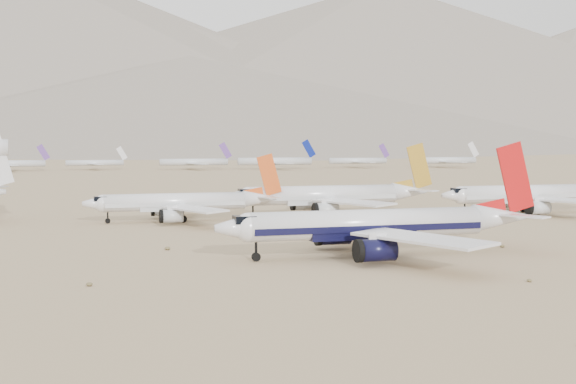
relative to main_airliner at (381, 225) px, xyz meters
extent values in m
plane|color=olive|center=(-0.99, 1.32, -4.94)|extent=(7000.00, 7000.00, 0.00)
cylinder|color=silver|center=(-2.30, 0.00, 0.22)|extent=(37.99, 4.49, 4.49)
cube|color=black|center=(-2.30, 0.00, -0.34)|extent=(37.23, 4.56, 1.01)
sphere|color=silver|center=(-21.29, 0.00, 0.22)|extent=(4.49, 4.49, 4.49)
cube|color=black|center=(-21.97, 0.00, 1.46)|extent=(3.14, 2.92, 1.12)
cone|color=silver|center=(21.18, 0.00, 0.56)|extent=(9.50, 4.49, 4.49)
cube|color=silver|center=(0.63, -13.32, -0.57)|extent=(14.67, 23.12, 0.70)
cube|color=silver|center=(23.02, -4.37, 1.12)|extent=(6.03, 7.88, 0.27)
cylinder|color=black|center=(-4.41, -9.34, -2.59)|extent=(5.28, 3.23, 3.23)
cube|color=silver|center=(0.63, 13.32, -0.57)|extent=(14.67, 23.12, 0.70)
cube|color=silver|center=(23.02, 4.37, 1.12)|extent=(6.03, 7.88, 0.27)
cylinder|color=black|center=(-4.41, 9.34, -2.59)|extent=(5.28, 3.23, 3.23)
cube|color=red|center=(23.82, 0.00, 7.11)|extent=(7.20, 0.36, 11.86)
cylinder|color=black|center=(-20.17, 0.00, -4.27)|extent=(1.35, 0.56, 1.35)
cylinder|color=black|center=(-0.72, -3.14, -4.00)|extent=(1.89, 1.12, 1.89)
cylinder|color=black|center=(-0.72, 3.14, -4.00)|extent=(1.89, 1.12, 1.89)
cylinder|color=silver|center=(60.67, 54.31, -0.07)|extent=(34.96, 4.24, 4.24)
cube|color=silver|center=(60.67, 54.31, -0.60)|extent=(34.26, 4.30, 0.95)
sphere|color=silver|center=(43.19, 54.31, -0.07)|extent=(4.24, 4.24, 4.24)
cube|color=black|center=(42.55, 54.31, 1.09)|extent=(2.97, 2.75, 1.06)
cube|color=silver|center=(63.37, 41.99, -0.81)|extent=(13.50, 21.28, 0.66)
cylinder|color=silver|center=(58.73, 45.66, -2.72)|extent=(4.86, 3.05, 3.05)
cube|color=silver|center=(63.37, 66.62, -0.81)|extent=(13.50, 21.28, 0.66)
cylinder|color=silver|center=(58.73, 62.95, -2.72)|extent=(4.86, 3.05, 3.05)
cylinder|color=black|center=(44.25, 54.31, -4.31)|extent=(1.27, 0.53, 1.27)
cylinder|color=black|center=(62.13, 51.34, -4.05)|extent=(1.78, 1.06, 1.78)
cylinder|color=black|center=(62.13, 57.27, -4.05)|extent=(1.78, 1.06, 1.78)
cylinder|color=silver|center=(11.28, 62.15, 0.09)|extent=(36.01, 4.38, 4.38)
cube|color=silver|center=(11.28, 62.15, -0.46)|extent=(35.29, 4.44, 0.98)
sphere|color=silver|center=(-6.72, 62.15, 0.09)|extent=(4.38, 4.38, 4.38)
cube|color=black|center=(-7.38, 62.15, 1.29)|extent=(3.06, 2.84, 1.09)
cone|color=silver|center=(33.53, 62.15, 0.42)|extent=(9.00, 4.38, 4.38)
cube|color=silver|center=(14.06, 49.46, -0.68)|extent=(13.91, 21.91, 0.68)
cube|color=silver|center=(35.28, 57.99, 0.96)|extent=(5.72, 7.47, 0.26)
cylinder|color=silver|center=(9.28, 53.24, -2.65)|extent=(5.00, 3.15, 3.15)
cube|color=silver|center=(14.06, 74.84, -0.68)|extent=(13.91, 21.91, 0.68)
cube|color=silver|center=(35.28, 66.31, 0.96)|extent=(5.72, 7.47, 0.26)
cylinder|color=silver|center=(9.28, 71.06, -2.65)|extent=(5.00, 3.15, 3.15)
cube|color=#BB8925|center=(36.03, 62.15, 6.65)|extent=(6.82, 0.35, 11.24)
cylinder|color=black|center=(-5.63, 62.15, -4.29)|extent=(1.31, 0.55, 1.31)
cylinder|color=black|center=(12.78, 59.09, -4.02)|extent=(1.84, 1.09, 1.84)
cylinder|color=black|center=(12.78, 65.21, -4.02)|extent=(1.84, 1.09, 1.84)
cylinder|color=silver|center=(-23.78, 59.83, -0.56)|extent=(31.16, 3.81, 3.81)
cube|color=silver|center=(-23.78, 59.83, -1.04)|extent=(30.53, 3.87, 0.86)
sphere|color=silver|center=(-39.36, 59.83, -0.56)|extent=(3.81, 3.81, 3.81)
cube|color=black|center=(-39.93, 59.83, 0.48)|extent=(2.67, 2.48, 0.95)
cone|color=silver|center=(-4.53, 59.83, -0.28)|extent=(7.79, 3.81, 3.81)
cube|color=silver|center=(-21.38, 48.84, -1.23)|extent=(12.03, 18.96, 0.59)
cube|color=silver|center=(-3.01, 56.23, 0.20)|extent=(4.95, 6.47, 0.23)
cylinder|color=silver|center=(-25.51, 52.11, -2.95)|extent=(4.33, 2.74, 2.74)
cube|color=silver|center=(-21.38, 70.82, -1.23)|extent=(12.03, 18.96, 0.59)
cube|color=silver|center=(-3.01, 63.43, 0.20)|extent=(4.95, 6.47, 0.23)
cylinder|color=silver|center=(-25.51, 67.55, -2.95)|extent=(4.33, 2.74, 2.74)
cube|color=#DC521B|center=(-2.36, 59.83, 5.12)|extent=(5.90, 0.30, 9.73)
cylinder|color=black|center=(-38.41, 59.83, -4.37)|extent=(1.14, 0.48, 1.14)
cylinder|color=black|center=(-22.48, 57.17, -4.14)|extent=(1.60, 0.95, 1.60)
cylinder|color=black|center=(-22.48, 62.50, -4.14)|extent=(1.60, 0.95, 1.60)
cylinder|color=silver|center=(-72.59, 336.66, -0.77)|extent=(35.80, 3.54, 3.54)
cube|color=#623A92|center=(-55.74, 336.66, 5.21)|extent=(7.13, 0.35, 8.98)
cube|color=silver|center=(-72.59, 327.39, -1.31)|extent=(9.43, 16.48, 0.35)
cube|color=silver|center=(-72.59, 345.93, -1.31)|extent=(9.43, 16.48, 0.35)
cylinder|color=silver|center=(-28.39, 343.73, -0.98)|extent=(31.59, 3.12, 3.12)
cube|color=silver|center=(-13.53, 343.73, 4.29)|extent=(6.29, 0.31, 7.92)
cube|color=silver|center=(-28.39, 335.56, -1.45)|extent=(8.32, 14.54, 0.31)
cube|color=silver|center=(-28.39, 351.91, -1.45)|extent=(8.32, 14.54, 0.31)
cylinder|color=silver|center=(25.40, 331.37, -0.65)|extent=(38.32, 3.79, 3.79)
cube|color=#623A92|center=(43.43, 331.37, 5.75)|extent=(7.63, 0.38, 9.61)
cube|color=silver|center=(25.40, 321.45, -1.22)|extent=(10.09, 17.64, 0.38)
cube|color=silver|center=(25.40, 341.29, -1.22)|extent=(10.09, 17.64, 0.38)
cylinder|color=silver|center=(70.76, 324.63, -0.42)|extent=(43.02, 4.25, 4.25)
cube|color=navy|center=(91.01, 324.63, 6.77)|extent=(8.57, 0.43, 10.79)
cube|color=silver|center=(70.76, 313.50, -1.06)|extent=(11.33, 19.80, 0.43)
cube|color=silver|center=(70.76, 335.77, -1.06)|extent=(11.33, 19.80, 0.43)
cylinder|color=silver|center=(123.89, 331.34, -0.78)|extent=(35.79, 3.54, 3.54)
cube|color=#623A92|center=(140.73, 331.34, 5.20)|extent=(7.13, 0.35, 8.98)
cube|color=silver|center=(123.89, 322.07, -1.31)|extent=(9.43, 16.48, 0.35)
cube|color=silver|center=(123.89, 340.60, -1.31)|extent=(9.43, 16.48, 0.35)
cylinder|color=silver|center=(175.43, 319.12, -0.62)|extent=(39.01, 3.85, 3.85)
cube|color=silver|center=(193.79, 319.12, 5.90)|extent=(7.77, 0.39, 9.78)
cube|color=silver|center=(175.43, 309.02, -1.19)|extent=(10.28, 17.96, 0.39)
cube|color=silver|center=(175.43, 329.21, -1.19)|extent=(10.28, 17.96, 0.39)
cone|color=slate|center=(199.01, 1481.32, 115.06)|extent=(1824.00, 1824.00, 240.00)
cone|color=slate|center=(699.01, 1661.32, 185.06)|extent=(2356.00, 2356.00, 380.00)
cone|color=slate|center=(149.01, 1101.32, 65.06)|extent=(1260.00, 1260.00, 140.00)
ellipsoid|color=brown|center=(-45.09, -13.58, -4.69)|extent=(0.84, 0.84, 0.46)
ellipsoid|color=brown|center=(-31.39, 15.72, -4.65)|extent=(0.98, 0.98, 0.54)
ellipsoid|color=brown|center=(9.71, -26.38, -4.73)|extent=(0.70, 0.70, 0.39)
ellipsoid|color=brown|center=(23.41, 2.92, -4.69)|extent=(0.84, 0.84, 0.46)
ellipsoid|color=brown|center=(37.11, 32.22, -4.65)|extent=(0.98, 0.98, 0.54)
camera|label=1|loc=(-48.69, -116.13, 13.87)|focal=50.00mm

